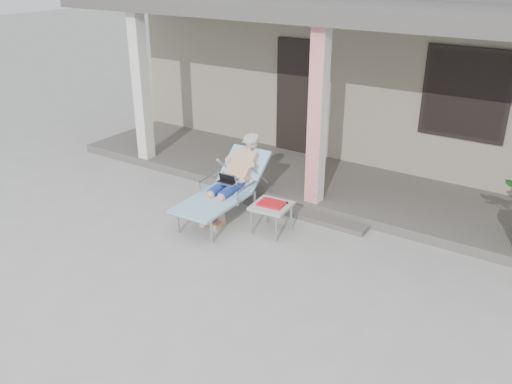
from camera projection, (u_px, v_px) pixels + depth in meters
The scene contains 7 objects.
ground at pixel (233, 271), 6.76m from camera, with size 60.00×60.00×0.00m, color #9E9E99.
house at pixel (417, 58), 11.04m from camera, with size 10.40×5.40×3.30m.
porch_deck at pixel (337, 186), 9.02m from camera, with size 10.00×2.00×0.15m, color #605B56.
porch_overhang at pixel (347, 17), 7.88m from camera, with size 10.00×2.30×2.85m.
porch_step at pixel (304, 214), 8.16m from camera, with size 2.00×0.30×0.07m, color #605B56.
lounger at pixel (229, 170), 7.94m from camera, with size 0.73×1.82×1.17m.
side_table at pixel (272, 207), 7.56m from camera, with size 0.55×0.55×0.46m.
Camera 1 is at (3.42, -4.66, 3.64)m, focal length 38.00 mm.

